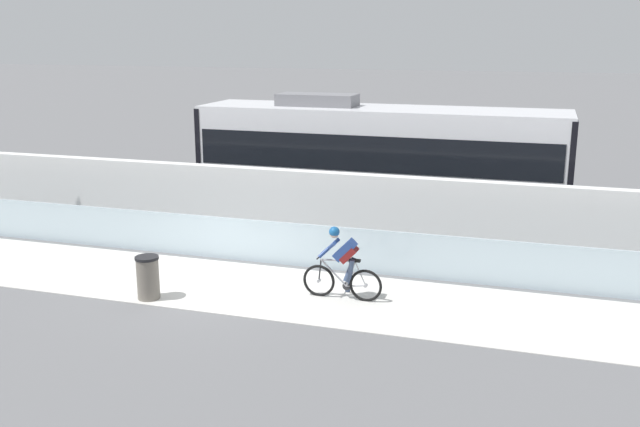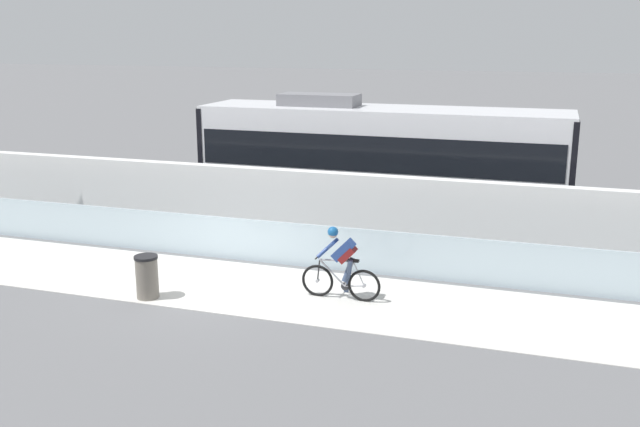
% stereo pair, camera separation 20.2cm
% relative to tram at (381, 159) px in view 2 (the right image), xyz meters
% --- Properties ---
extents(ground_plane, '(200.00, 200.00, 0.00)m').
position_rel_tram_xyz_m(ground_plane, '(-2.47, -6.85, -1.89)').
color(ground_plane, slate).
extents(bike_path_deck, '(32.00, 3.20, 0.01)m').
position_rel_tram_xyz_m(bike_path_deck, '(-2.47, -6.85, -1.89)').
color(bike_path_deck, silver).
rests_on(bike_path_deck, ground).
extents(glass_parapet, '(32.00, 0.05, 1.09)m').
position_rel_tram_xyz_m(glass_parapet, '(-2.47, -5.00, -1.35)').
color(glass_parapet, silver).
rests_on(glass_parapet, ground).
extents(concrete_barrier_wall, '(32.00, 0.36, 2.04)m').
position_rel_tram_xyz_m(concrete_barrier_wall, '(-2.47, -3.20, -0.87)').
color(concrete_barrier_wall, white).
rests_on(concrete_barrier_wall, ground).
extents(tram_rail_near, '(32.00, 0.08, 0.01)m').
position_rel_tram_xyz_m(tram_rail_near, '(-2.47, -0.72, -1.89)').
color(tram_rail_near, '#595654').
rests_on(tram_rail_near, ground).
extents(tram_rail_far, '(32.00, 0.08, 0.01)m').
position_rel_tram_xyz_m(tram_rail_far, '(-2.47, 0.72, -1.89)').
color(tram_rail_far, '#595654').
rests_on(tram_rail_far, ground).
extents(tram, '(11.06, 2.54, 3.81)m').
position_rel_tram_xyz_m(tram, '(0.00, 0.00, 0.00)').
color(tram, silver).
rests_on(tram, ground).
extents(cyclist_on_bike, '(1.77, 0.58, 1.61)m').
position_rel_tram_xyz_m(cyclist_on_bike, '(0.78, -6.85, -1.11)').
color(cyclist_on_bike, black).
rests_on(cyclist_on_bike, ground).
extents(trash_bin, '(0.51, 0.51, 0.96)m').
position_rel_tram_xyz_m(trash_bin, '(-3.23, -8.10, -1.41)').
color(trash_bin, slate).
rests_on(trash_bin, ground).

